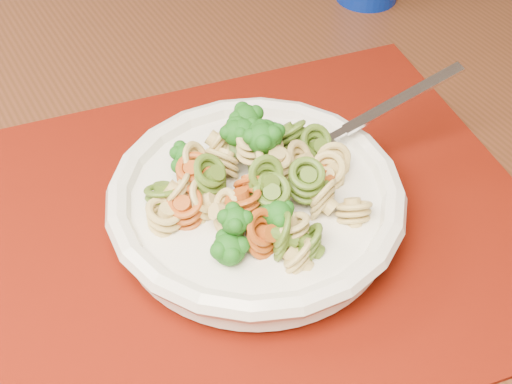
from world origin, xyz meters
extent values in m
cube|color=#4B2615|center=(0.52, 0.23, 0.70)|extent=(1.56, 1.20, 0.04)
cube|color=#4B2615|center=(1.04, 0.75, 0.34)|extent=(0.08, 0.08, 0.68)
cube|color=#601004|center=(0.51, 0.15, 0.72)|extent=(0.52, 0.42, 0.00)
cylinder|color=silver|center=(0.53, 0.15, 0.72)|extent=(0.10, 0.10, 0.01)
cylinder|color=silver|center=(0.53, 0.15, 0.74)|extent=(0.22, 0.22, 0.03)
torus|color=silver|center=(0.53, 0.15, 0.75)|extent=(0.24, 0.24, 0.02)
camera|label=1|loc=(0.42, -0.22, 1.15)|focal=50.00mm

